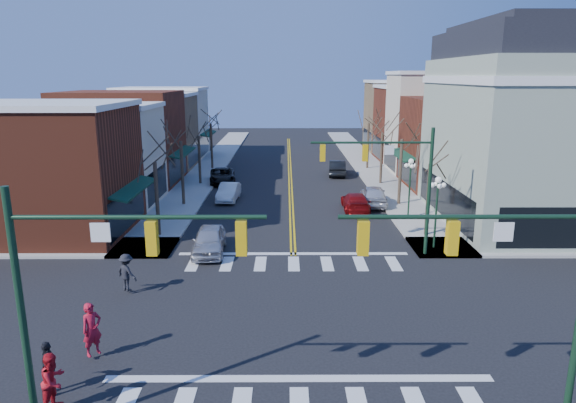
{
  "coord_description": "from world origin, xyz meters",
  "views": [
    {
      "loc": [
        -0.41,
        -19.85,
        9.86
      ],
      "look_at": [
        -0.3,
        8.9,
        2.8
      ],
      "focal_mm": 32.0,
      "sensor_mm": 36.0,
      "label": 1
    }
  ],
  "objects_px": {
    "car_right_far": "(337,168)",
    "car_left_near": "(209,240)",
    "victorian_corner": "(539,125)",
    "pedestrian_dark_a": "(48,366)",
    "pedestrian_red_b": "(54,381)",
    "lamppost_corner": "(437,200)",
    "car_left_far": "(222,176)",
    "lamppost_midblock": "(410,178)",
    "pedestrian_dark_b": "(127,272)",
    "pedestrian_red_a": "(92,329)",
    "car_right_near": "(355,202)",
    "car_right_mid": "(373,195)",
    "car_left_mid": "(229,192)"
  },
  "relations": [
    {
      "from": "lamppost_midblock",
      "to": "pedestrian_dark_b",
      "type": "height_order",
      "value": "lamppost_midblock"
    },
    {
      "from": "car_right_near",
      "to": "pedestrian_red_a",
      "type": "bearing_deg",
      "value": 60.28
    },
    {
      "from": "lamppost_midblock",
      "to": "pedestrian_red_b",
      "type": "height_order",
      "value": "lamppost_midblock"
    },
    {
      "from": "car_left_far",
      "to": "pedestrian_dark_b",
      "type": "relative_size",
      "value": 2.83
    },
    {
      "from": "victorian_corner",
      "to": "car_right_far",
      "type": "distance_m",
      "value": 21.45
    },
    {
      "from": "car_right_mid",
      "to": "lamppost_midblock",
      "type": "bearing_deg",
      "value": 117.27
    },
    {
      "from": "car_left_near",
      "to": "pedestrian_dark_b",
      "type": "distance_m",
      "value": 6.37
    },
    {
      "from": "car_right_far",
      "to": "car_left_far",
      "type": "bearing_deg",
      "value": 24.02
    },
    {
      "from": "car_right_mid",
      "to": "car_right_far",
      "type": "height_order",
      "value": "car_right_mid"
    },
    {
      "from": "car_left_far",
      "to": "lamppost_corner",
      "type": "bearing_deg",
      "value": -59.81
    },
    {
      "from": "car_left_far",
      "to": "car_right_far",
      "type": "xyz_separation_m",
      "value": [
        11.2,
        3.86,
        0.07
      ]
    },
    {
      "from": "car_right_mid",
      "to": "car_left_mid",
      "type": "bearing_deg",
      "value": -5.04
    },
    {
      "from": "car_left_far",
      "to": "pedestrian_red_a",
      "type": "relative_size",
      "value": 2.55
    },
    {
      "from": "lamppost_midblock",
      "to": "pedestrian_dark_b",
      "type": "distance_m",
      "value": 20.46
    },
    {
      "from": "victorian_corner",
      "to": "pedestrian_dark_a",
      "type": "height_order",
      "value": "victorian_corner"
    },
    {
      "from": "car_left_far",
      "to": "pedestrian_red_b",
      "type": "relative_size",
      "value": 2.77
    },
    {
      "from": "car_right_far",
      "to": "pedestrian_red_b",
      "type": "xyz_separation_m",
      "value": [
        -12.12,
        -37.82,
        0.28
      ]
    },
    {
      "from": "lamppost_corner",
      "to": "pedestrian_dark_a",
      "type": "bearing_deg",
      "value": -139.13
    },
    {
      "from": "car_right_mid",
      "to": "pedestrian_dark_b",
      "type": "xyz_separation_m",
      "value": [
        -14.18,
        -16.67,
        0.23
      ]
    },
    {
      "from": "pedestrian_dark_b",
      "to": "pedestrian_red_a",
      "type": "bearing_deg",
      "value": 128.09
    },
    {
      "from": "car_right_mid",
      "to": "car_right_far",
      "type": "bearing_deg",
      "value": -79.39
    },
    {
      "from": "car_right_far",
      "to": "pedestrian_dark_a",
      "type": "relative_size",
      "value": 2.77
    },
    {
      "from": "pedestrian_red_a",
      "to": "pedestrian_dark_b",
      "type": "relative_size",
      "value": 1.11
    },
    {
      "from": "lamppost_midblock",
      "to": "car_left_far",
      "type": "distance_m",
      "value": 19.44
    },
    {
      "from": "car_right_mid",
      "to": "car_right_far",
      "type": "relative_size",
      "value": 1.0
    },
    {
      "from": "car_right_near",
      "to": "pedestrian_red_a",
      "type": "xyz_separation_m",
      "value": [
        -12.1,
        -20.75,
        0.46
      ]
    },
    {
      "from": "pedestrian_dark_a",
      "to": "lamppost_corner",
      "type": "bearing_deg",
      "value": 100.93
    },
    {
      "from": "car_left_far",
      "to": "pedestrian_red_b",
      "type": "bearing_deg",
      "value": -98.72
    },
    {
      "from": "lamppost_corner",
      "to": "pedestrian_red_a",
      "type": "relative_size",
      "value": 2.2
    },
    {
      "from": "car_left_near",
      "to": "victorian_corner",
      "type": "bearing_deg",
      "value": 14.21
    },
    {
      "from": "car_right_mid",
      "to": "pedestrian_dark_a",
      "type": "xyz_separation_m",
      "value": [
        -14.29,
        -24.47,
        0.19
      ]
    },
    {
      "from": "pedestrian_red_a",
      "to": "victorian_corner",
      "type": "bearing_deg",
      "value": -11.73
    },
    {
      "from": "pedestrian_dark_a",
      "to": "pedestrian_dark_b",
      "type": "bearing_deg",
      "value": 149.23
    },
    {
      "from": "car_right_far",
      "to": "pedestrian_dark_b",
      "type": "distance_m",
      "value": 31.72
    },
    {
      "from": "car_left_near",
      "to": "car_left_far",
      "type": "height_order",
      "value": "car_left_near"
    },
    {
      "from": "pedestrian_red_b",
      "to": "pedestrian_dark_b",
      "type": "bearing_deg",
      "value": 15.94
    },
    {
      "from": "car_left_far",
      "to": "car_right_mid",
      "type": "relative_size",
      "value": 1.07
    },
    {
      "from": "car_left_near",
      "to": "pedestrian_red_b",
      "type": "height_order",
      "value": "pedestrian_red_b"
    },
    {
      "from": "car_right_near",
      "to": "pedestrian_red_a",
      "type": "height_order",
      "value": "pedestrian_red_a"
    },
    {
      "from": "victorian_corner",
      "to": "car_right_mid",
      "type": "bearing_deg",
      "value": 155.76
    },
    {
      "from": "lamppost_midblock",
      "to": "car_left_far",
      "type": "height_order",
      "value": "lamppost_midblock"
    },
    {
      "from": "pedestrian_red_b",
      "to": "pedestrian_dark_a",
      "type": "height_order",
      "value": "pedestrian_red_b"
    },
    {
      "from": "car_left_near",
      "to": "pedestrian_red_b",
      "type": "distance_m",
      "value": 14.55
    },
    {
      "from": "lamppost_corner",
      "to": "car_right_near",
      "type": "xyz_separation_m",
      "value": [
        -3.4,
        8.98,
        -2.29
      ]
    },
    {
      "from": "car_left_near",
      "to": "car_right_near",
      "type": "relative_size",
      "value": 0.95
    },
    {
      "from": "victorian_corner",
      "to": "lamppost_midblock",
      "type": "distance_m",
      "value": 9.1
    },
    {
      "from": "lamppost_corner",
      "to": "car_left_far",
      "type": "relative_size",
      "value": 0.86
    },
    {
      "from": "car_right_far",
      "to": "car_left_near",
      "type": "bearing_deg",
      "value": 72.76
    },
    {
      "from": "car_right_near",
      "to": "car_right_far",
      "type": "distance_m",
      "value": 14.02
    },
    {
      "from": "victorian_corner",
      "to": "car_left_far",
      "type": "xyz_separation_m",
      "value": [
        -22.9,
        13.13,
        -5.96
      ]
    }
  ]
}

